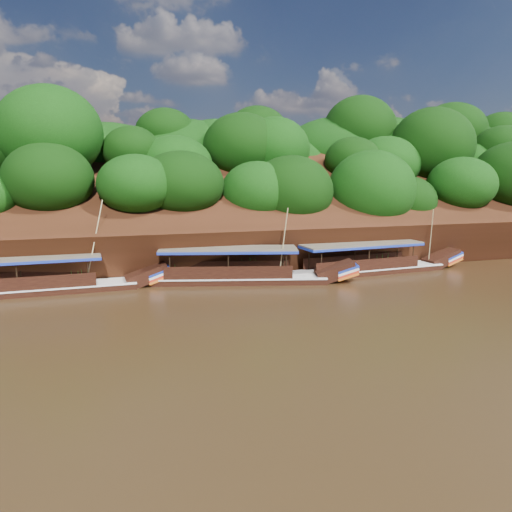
% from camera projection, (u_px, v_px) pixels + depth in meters
% --- Properties ---
extents(ground, '(160.00, 160.00, 0.00)m').
position_uv_depth(ground, '(286.00, 308.00, 30.30)').
color(ground, black).
rests_on(ground, ground).
extents(riverbank, '(120.00, 30.06, 19.40)m').
position_uv_depth(riverbank, '(211.00, 233.00, 51.44)').
color(riverbank, black).
rests_on(riverbank, ground).
extents(boat_0, '(15.48, 3.48, 5.57)m').
position_uv_depth(boat_0, '(378.00, 266.00, 40.69)').
color(boat_0, black).
rests_on(boat_0, ground).
extents(boat_1, '(15.24, 5.72, 6.10)m').
position_uv_depth(boat_1, '(250.00, 275.00, 37.01)').
color(boat_1, black).
rests_on(boat_1, ground).
extents(boat_2, '(16.07, 3.03, 6.68)m').
position_uv_depth(boat_2, '(46.00, 284.00, 33.95)').
color(boat_2, black).
rests_on(boat_2, ground).
extents(reeds, '(49.18, 2.38, 2.01)m').
position_uv_depth(reeds, '(210.00, 267.00, 38.41)').
color(reeds, '#21681A').
rests_on(reeds, ground).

